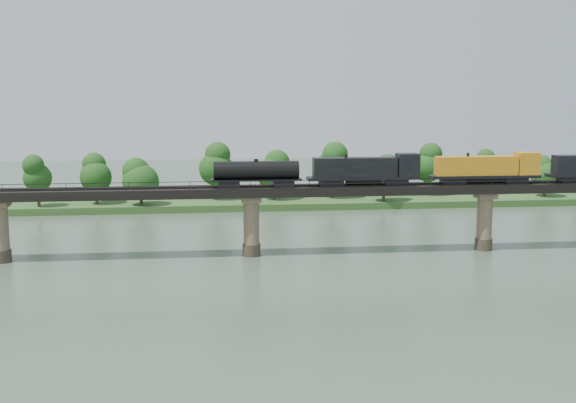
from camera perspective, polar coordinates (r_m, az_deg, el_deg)
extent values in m
plane|color=#3B4C3D|center=(91.47, -1.71, -8.53)|extent=(400.00, 400.00, 0.00)
cube|color=#2B5020|center=(174.19, -4.02, 0.06)|extent=(300.00, 24.00, 1.60)
cylinder|color=#473A2D|center=(124.38, -21.67, -4.01)|extent=(3.00, 3.00, 2.00)
cylinder|color=#866F57|center=(123.51, -21.78, -1.97)|extent=(2.60, 2.60, 9.00)
cylinder|color=#473A2D|center=(120.15, -2.90, -3.82)|extent=(3.00, 3.00, 2.00)
cylinder|color=#866F57|center=(119.24, -2.91, -1.71)|extent=(2.60, 2.60, 9.00)
cube|color=#866F57|center=(118.58, -2.93, 0.19)|extent=(3.20, 3.20, 1.00)
cylinder|color=#473A2D|center=(128.84, 15.18, -3.26)|extent=(3.00, 3.00, 2.00)
cylinder|color=#866F57|center=(128.00, 15.27, -1.29)|extent=(2.60, 2.60, 9.00)
cube|color=#866F57|center=(127.38, 15.34, 0.48)|extent=(3.20, 3.20, 1.00)
cube|color=black|center=(118.40, -2.93, 0.79)|extent=(220.00, 5.00, 1.50)
cube|color=black|center=(117.54, -2.91, 1.14)|extent=(220.00, 0.12, 0.16)
cube|color=black|center=(119.03, -2.96, 1.23)|extent=(220.00, 0.12, 0.16)
cube|color=black|center=(115.83, -2.87, 1.33)|extent=(220.00, 0.10, 0.10)
cube|color=black|center=(120.58, -3.01, 1.63)|extent=(220.00, 0.10, 0.10)
cube|color=black|center=(115.87, -2.86, 1.16)|extent=(0.08, 0.08, 0.70)
cube|color=black|center=(120.62, -3.01, 1.46)|extent=(0.08, 0.08, 0.70)
cylinder|color=#382619|center=(169.25, -19.10, 0.21)|extent=(0.70, 0.70, 3.51)
sphere|color=#154012|center=(168.65, -19.18, 1.78)|extent=(6.31, 6.31, 6.31)
sphere|color=#154012|center=(168.35, -19.23, 2.77)|extent=(4.73, 4.73, 4.73)
cylinder|color=#382619|center=(169.47, -14.89, 0.38)|extent=(0.70, 0.70, 3.34)
sphere|color=#154012|center=(168.89, -14.95, 1.88)|extent=(7.18, 7.18, 7.18)
sphere|color=#154012|center=(168.59, -14.99, 2.82)|extent=(5.39, 5.39, 5.39)
cylinder|color=#382619|center=(165.64, -11.52, 0.22)|extent=(0.70, 0.70, 2.83)
sphere|color=#154012|center=(165.13, -11.56, 1.51)|extent=(8.26, 8.26, 8.26)
sphere|color=#154012|center=(164.85, -11.59, 2.33)|extent=(6.19, 6.19, 6.19)
cylinder|color=#382619|center=(171.36, -5.68, 0.83)|extent=(0.70, 0.70, 3.96)
sphere|color=#154012|center=(170.71, -5.71, 2.59)|extent=(8.07, 8.07, 8.07)
sphere|color=#154012|center=(170.38, -5.72, 3.70)|extent=(6.05, 6.05, 6.05)
cylinder|color=#382619|center=(170.59, -1.11, 0.72)|extent=(0.70, 0.70, 3.27)
sphere|color=#154012|center=(170.03, -1.12, 2.17)|extent=(8.03, 8.03, 8.03)
sphere|color=#154012|center=(169.74, -1.12, 3.09)|extent=(6.02, 6.02, 6.02)
cylinder|color=#382619|center=(173.55, 3.50, 0.95)|extent=(0.70, 0.70, 3.92)
sphere|color=#154012|center=(172.91, 3.52, 2.67)|extent=(8.29, 8.29, 8.29)
sphere|color=#154012|center=(172.60, 3.53, 3.75)|extent=(6.21, 6.21, 6.21)
cylinder|color=#382619|center=(169.12, 7.56, 0.53)|extent=(0.70, 0.70, 3.02)
sphere|color=#154012|center=(168.60, 7.59, 1.89)|extent=(7.74, 7.74, 7.74)
sphere|color=#154012|center=(168.31, 7.61, 2.74)|extent=(5.80, 5.80, 5.80)
cylinder|color=#382619|center=(180.91, 10.97, 1.11)|extent=(0.70, 0.70, 3.80)
sphere|color=#154012|center=(180.31, 11.02, 2.71)|extent=(7.47, 7.47, 7.47)
sphere|color=#154012|center=(180.01, 11.05, 3.71)|extent=(5.60, 5.60, 5.60)
cylinder|color=#382619|center=(185.68, 14.98, 1.10)|extent=(0.70, 0.70, 3.38)
sphere|color=#154012|center=(185.15, 15.03, 2.48)|extent=(6.23, 6.23, 6.23)
sphere|color=#154012|center=(184.87, 15.07, 3.35)|extent=(4.67, 4.67, 4.67)
cylinder|color=#382619|center=(185.95, 19.61, 0.80)|extent=(0.70, 0.70, 2.77)
sphere|color=#154012|center=(185.51, 19.67, 1.94)|extent=(7.04, 7.04, 7.04)
sphere|color=#154012|center=(185.27, 19.71, 2.64)|extent=(5.28, 5.28, 5.28)
cube|color=black|center=(133.35, 21.39, 1.65)|extent=(3.98, 2.39, 1.09)
cube|color=black|center=(129.02, 17.48, 1.63)|extent=(3.98, 2.39, 1.09)
cube|color=black|center=(125.00, 12.89, 1.60)|extent=(3.98, 2.39, 1.09)
cube|color=black|center=(126.83, 15.24, 1.93)|extent=(18.88, 2.98, 0.50)
cube|color=#BB8C16|center=(126.09, 14.64, 2.76)|extent=(13.91, 2.68, 3.18)
cube|color=#BB8C16|center=(129.53, 18.35, 2.88)|extent=(3.58, 2.98, 3.78)
cylinder|color=black|center=(126.89, 15.23, 1.69)|extent=(5.96, 1.39, 1.39)
cube|color=black|center=(122.08, 8.48, 1.56)|extent=(3.98, 2.39, 1.09)
cube|color=black|center=(119.75, 3.42, 1.50)|extent=(3.98, 2.39, 1.09)
cube|color=black|center=(120.71, 5.98, 1.86)|extent=(18.88, 2.98, 0.50)
cube|color=black|center=(120.20, 5.30, 2.72)|extent=(13.91, 2.68, 3.18)
cube|color=black|center=(122.29, 9.41, 2.88)|extent=(3.58, 2.98, 3.78)
cylinder|color=black|center=(120.78, 5.98, 1.60)|extent=(5.96, 1.39, 1.39)
cube|color=black|center=(118.66, -0.37, 1.45)|extent=(3.48, 2.19, 1.09)
cube|color=black|center=(118.06, -4.69, 1.38)|extent=(3.48, 2.19, 1.09)
cube|color=black|center=(118.19, -2.53, 1.73)|extent=(14.91, 2.39, 0.30)
cylinder|color=black|center=(118.01, -2.53, 2.49)|extent=(13.91, 2.98, 2.98)
cylinder|color=black|center=(117.84, -2.54, 3.26)|extent=(0.70, 0.70, 0.50)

